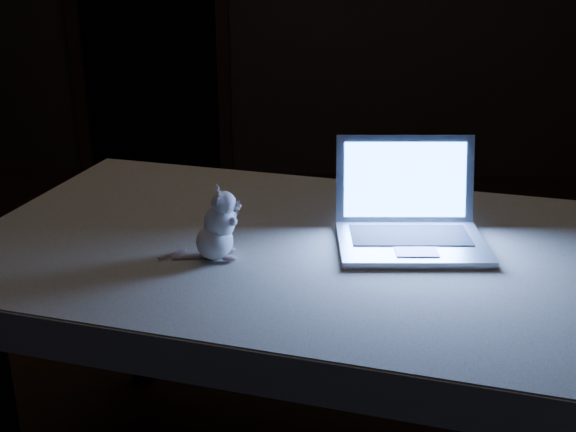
# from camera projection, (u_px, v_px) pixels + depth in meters

# --- Properties ---
(floor) EXTENTS (5.00, 5.00, 0.00)m
(floor) POSITION_uv_depth(u_px,v_px,m) (301.00, 381.00, 2.68)
(floor) COLOR black
(floor) RESTS_ON ground
(doorway) EXTENTS (1.06, 0.36, 2.13)m
(doorway) POSITION_uv_depth(u_px,v_px,m) (147.00, 14.00, 4.67)
(doorway) COLOR black
(doorway) RESTS_ON back_wall
(table) EXTENTS (1.66, 1.26, 0.80)m
(table) POSITION_uv_depth(u_px,v_px,m) (278.00, 371.00, 2.04)
(table) COLOR black
(table) RESTS_ON floor
(tablecloth) EXTENTS (1.77, 1.36, 0.10)m
(tablecloth) POSITION_uv_depth(u_px,v_px,m) (302.00, 265.00, 1.86)
(tablecloth) COLOR beige
(tablecloth) RESTS_ON table
(laptop) EXTENTS (0.39, 0.35, 0.25)m
(laptop) POSITION_uv_depth(u_px,v_px,m) (415.00, 201.00, 1.79)
(laptop) COLOR #ADACB0
(laptop) RESTS_ON tablecloth
(plush_mouse) EXTENTS (0.14, 0.14, 0.18)m
(plush_mouse) POSITION_uv_depth(u_px,v_px,m) (214.00, 224.00, 1.75)
(plush_mouse) COLOR white
(plush_mouse) RESTS_ON tablecloth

